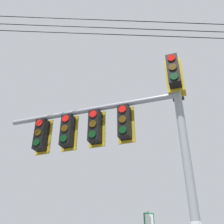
{
  "coord_description": "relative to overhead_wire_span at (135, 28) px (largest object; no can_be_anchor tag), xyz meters",
  "views": [
    {
      "loc": [
        6.27,
        0.95,
        1.54
      ],
      "look_at": [
        0.11,
        -0.93,
        5.36
      ],
      "focal_mm": 44.88,
      "sensor_mm": 36.0,
      "label": 1
    }
  ],
  "objects": [
    {
      "name": "overhead_wire_span",
      "position": [
        0.0,
        0.0,
        0.0
      ],
      "size": [
        6.99,
        20.24,
        0.9
      ],
      "color": "black"
    },
    {
      "name": "signal_mast_assembly",
      "position": [
        -0.35,
        -0.45,
        -3.12
      ],
      "size": [
        0.96,
        5.07,
        6.61
      ],
      "color": "gray",
      "rests_on": "ground"
    }
  ]
}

